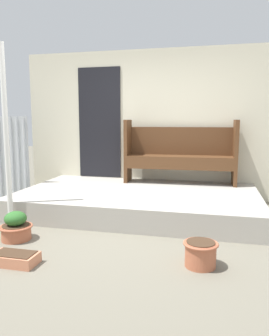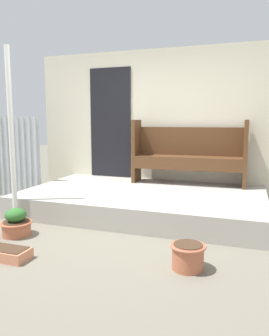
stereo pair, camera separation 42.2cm
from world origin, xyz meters
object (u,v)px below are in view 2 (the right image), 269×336
at_px(flower_pot_left, 16,224).
at_px(planter_box_rect, 8,253).
at_px(support_post, 11,137).
at_px(bench, 188,151).
at_px(flower_pot_middle, 188,255).

bearing_deg(flower_pot_left, planter_box_rect, -57.97).
relative_size(support_post, bench, 1.24).
relative_size(flower_pot_left, flower_pot_middle, 1.13).
distance_m(bench, flower_pot_left, 2.94).
xyz_separation_m(bench, flower_pot_left, (-1.65, -2.32, -0.71)).
bearing_deg(flower_pot_middle, planter_box_rect, -168.09).
height_order(support_post, flower_pot_middle, support_post).
xyz_separation_m(support_post, planter_box_rect, (0.72, -1.01, -1.10)).
height_order(bench, flower_pot_middle, bench).
bearing_deg(flower_pot_middle, bench, 100.20).
height_order(flower_pot_left, planter_box_rect, flower_pot_left).
bearing_deg(flower_pot_middle, support_post, 165.35).
bearing_deg(flower_pot_left, flower_pot_middle, -5.99).
relative_size(bench, planter_box_rect, 4.27).
xyz_separation_m(support_post, flower_pot_middle, (2.46, -0.64, -1.02)).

